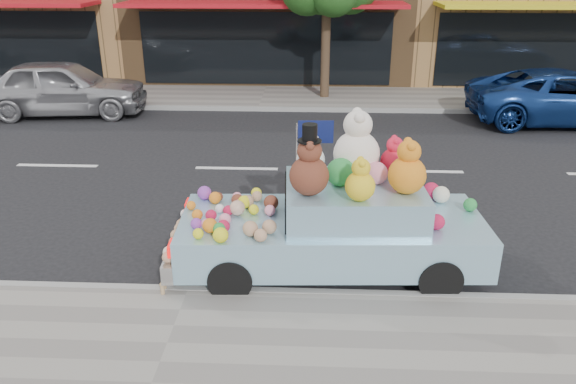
{
  "coord_description": "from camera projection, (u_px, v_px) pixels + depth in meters",
  "views": [
    {
      "loc": [
        1.66,
        -11.45,
        4.27
      ],
      "look_at": [
        1.32,
        -4.25,
        1.25
      ],
      "focal_mm": 35.0,
      "sensor_mm": 36.0,
      "label": 1
    }
  ],
  "objects": [
    {
      "name": "ground",
      "position": [
        237.0,
        169.0,
        12.26
      ],
      "size": [
        120.0,
        120.0,
        0.0
      ],
      "primitive_type": "plane",
      "color": "black",
      "rests_on": "ground"
    },
    {
      "name": "near_sidewalk",
      "position": [
        160.0,
        366.0,
        6.25
      ],
      "size": [
        60.0,
        3.0,
        0.12
      ],
      "primitive_type": "cube",
      "color": "gray",
      "rests_on": "ground"
    },
    {
      "name": "far_sidewalk",
      "position": [
        263.0,
        97.0,
        18.23
      ],
      "size": [
        60.0,
        3.0,
        0.12
      ],
      "primitive_type": "cube",
      "color": "gray",
      "rests_on": "ground"
    },
    {
      "name": "near_kerb",
      "position": [
        188.0,
        292.0,
        7.63
      ],
      "size": [
        60.0,
        0.12,
        0.13
      ],
      "primitive_type": "cube",
      "color": "gray",
      "rests_on": "ground"
    },
    {
      "name": "far_kerb",
      "position": [
        258.0,
        109.0,
        16.85
      ],
      "size": [
        60.0,
        0.12,
        0.13
      ],
      "primitive_type": "cube",
      "color": "gray",
      "rests_on": "ground"
    },
    {
      "name": "car_silver",
      "position": [
        63.0,
        87.0,
        16.18
      ],
      "size": [
        4.89,
        2.39,
        1.61
      ],
      "primitive_type": "imported",
      "rotation": [
        0.0,
        0.0,
        1.68
      ],
      "color": "#A5A5AA",
      "rests_on": "ground"
    },
    {
      "name": "car_blue",
      "position": [
        566.0,
        97.0,
        15.41
      ],
      "size": [
        5.23,
        2.46,
        1.45
      ],
      "primitive_type": "imported",
      "rotation": [
        0.0,
        0.0,
        1.58
      ],
      "color": "navy",
      "rests_on": "ground"
    },
    {
      "name": "art_car",
      "position": [
        335.0,
        219.0,
        8.01
      ],
      "size": [
        4.56,
        1.96,
        2.32
      ],
      "rotation": [
        0.0,
        0.0,
        0.05
      ],
      "color": "black",
      "rests_on": "ground"
    }
  ]
}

